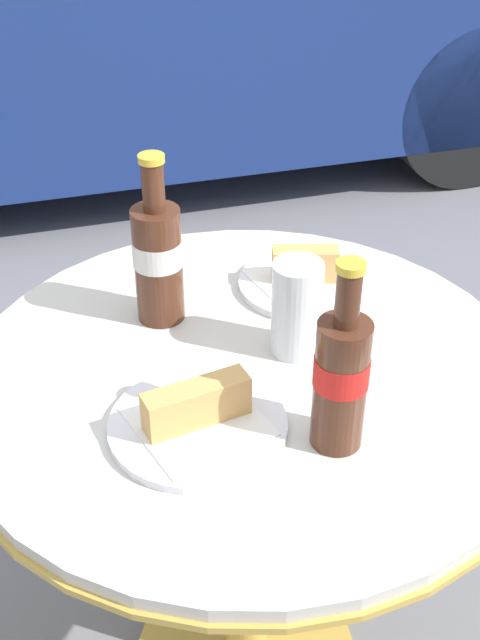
{
  "coord_description": "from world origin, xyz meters",
  "views": [
    {
      "loc": [
        -0.26,
        -0.84,
        1.39
      ],
      "look_at": [
        0.0,
        0.04,
        0.75
      ],
      "focal_mm": 45.0,
      "sensor_mm": 36.0,
      "label": 1
    }
  ],
  "objects_px": {
    "lunch_plate_near": "(197,419)",
    "lunch_plate_far": "(305,279)",
    "cola_bottle_left": "(158,257)",
    "cola_bottle_right": "(341,377)",
    "drinking_glass": "(296,312)",
    "bistro_table": "(247,444)"
  },
  "relations": [
    {
      "from": "bistro_table",
      "to": "lunch_plate_far",
      "type": "distance_m",
      "value": 0.28
    },
    {
      "from": "cola_bottle_left",
      "to": "cola_bottle_right",
      "type": "xyz_separation_m",
      "value": [
        0.15,
        -0.33,
        -0.0
      ]
    },
    {
      "from": "cola_bottle_left",
      "to": "lunch_plate_near",
      "type": "bearing_deg",
      "value": -91.71
    },
    {
      "from": "cola_bottle_right",
      "to": "bistro_table",
      "type": "bearing_deg",
      "value": 108.95
    },
    {
      "from": "bistro_table",
      "to": "lunch_plate_far",
      "type": "height_order",
      "value": "lunch_plate_far"
    },
    {
      "from": "cola_bottle_right",
      "to": "lunch_plate_far",
      "type": "height_order",
      "value": "cola_bottle_right"
    },
    {
      "from": "cola_bottle_left",
      "to": "lunch_plate_far",
      "type": "relative_size",
      "value": 1.22
    },
    {
      "from": "cola_bottle_left",
      "to": "lunch_plate_near",
      "type": "xyz_separation_m",
      "value": [
        -0.01,
        -0.26,
        -0.09
      ]
    },
    {
      "from": "bistro_table",
      "to": "lunch_plate_near",
      "type": "distance_m",
      "value": 0.22
    },
    {
      "from": "drinking_glass",
      "to": "bistro_table",
      "type": "bearing_deg",
      "value": -167.37
    },
    {
      "from": "cola_bottle_right",
      "to": "lunch_plate_near",
      "type": "distance_m",
      "value": 0.19
    },
    {
      "from": "cola_bottle_right",
      "to": "drinking_glass",
      "type": "distance_m",
      "value": 0.2
    },
    {
      "from": "lunch_plate_near",
      "to": "bistro_table",
      "type": "bearing_deg",
      "value": 47.54
    },
    {
      "from": "bistro_table",
      "to": "lunch_plate_far",
      "type": "bearing_deg",
      "value": 49.49
    },
    {
      "from": "cola_bottle_left",
      "to": "lunch_plate_near",
      "type": "height_order",
      "value": "cola_bottle_left"
    },
    {
      "from": "lunch_plate_near",
      "to": "lunch_plate_far",
      "type": "relative_size",
      "value": 1.06
    },
    {
      "from": "cola_bottle_right",
      "to": "lunch_plate_near",
      "type": "relative_size",
      "value": 1.12
    },
    {
      "from": "drinking_glass",
      "to": "lunch_plate_near",
      "type": "bearing_deg",
      "value": -144.31
    },
    {
      "from": "cola_bottle_left",
      "to": "lunch_plate_far",
      "type": "xyz_separation_m",
      "value": [
        0.24,
        0.02,
        -0.09
      ]
    },
    {
      "from": "lunch_plate_far",
      "to": "bistro_table",
      "type": "bearing_deg",
      "value": -130.51
    },
    {
      "from": "cola_bottle_left",
      "to": "lunch_plate_near",
      "type": "relative_size",
      "value": 1.15
    },
    {
      "from": "lunch_plate_near",
      "to": "lunch_plate_far",
      "type": "xyz_separation_m",
      "value": [
        0.24,
        0.28,
        -0.0
      ]
    }
  ]
}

